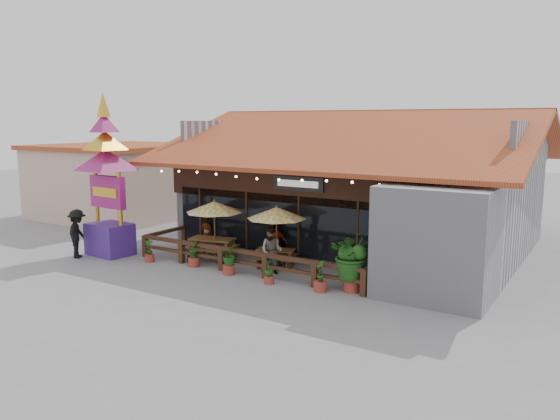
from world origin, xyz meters
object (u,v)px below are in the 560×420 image
Objects in this scene: umbrella_left at (214,207)px; umbrella_right at (277,213)px; pedestrian at (77,234)px; picnic_table_left at (212,245)px; tropical_plant at (353,256)px; picnic_table_right at (276,255)px; thai_sign_tower at (106,164)px.

umbrella_left reaches higher than umbrella_right.
umbrella_left is 1.47× the size of pedestrian.
picnic_table_left is 6.74m from tropical_plant.
picnic_table_right is 0.24× the size of thai_sign_tower.
tropical_plant is at bearing -7.74° from picnic_table_left.
thai_sign_tower is 3.39× the size of tropical_plant.
umbrella_left is at bearing 15.84° from picnic_table_left.
umbrella_left is 5.81m from pedestrian.
umbrella_left is 3.21m from picnic_table_right.
umbrella_right is 1.40× the size of picnic_table_left.
thai_sign_tower is (-6.96, -2.08, 3.36)m from picnic_table_right.
picnic_table_right is at bearing 7.72° from picnic_table_left.
umbrella_right is 0.40× the size of thai_sign_tower.
thai_sign_tower is at bearing -157.88° from umbrella_left.
umbrella_right reaches higher than pedestrian.
thai_sign_tower is (-4.14, -1.70, 3.24)m from picnic_table_left.
picnic_table_left is at bearing -174.70° from umbrella_right.
umbrella_right reaches higher than tropical_plant.
umbrella_left is 1.70× the size of picnic_table_right.
umbrella_left is at bearing 22.12° from thai_sign_tower.
pedestrian is at bearing -158.82° from umbrella_right.
picnic_table_left is at bearing -172.28° from picnic_table_right.
umbrella_left is 0.41× the size of thai_sign_tower.
pedestrian is (-11.50, -1.85, -0.21)m from tropical_plant.
umbrella_right is 1.69× the size of picnic_table_right.
thai_sign_tower reaches higher than pedestrian.
picnic_table_right is 0.86× the size of pedestrian.
pedestrian is at bearing -150.77° from umbrella_left.
picnic_table_right is at bearing 161.41° from tropical_plant.
picnic_table_left is at bearing -164.16° from umbrella_left.
umbrella_left is at bearing -95.31° from pedestrian.
pedestrian is (-7.80, -3.02, -1.12)m from umbrella_right.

